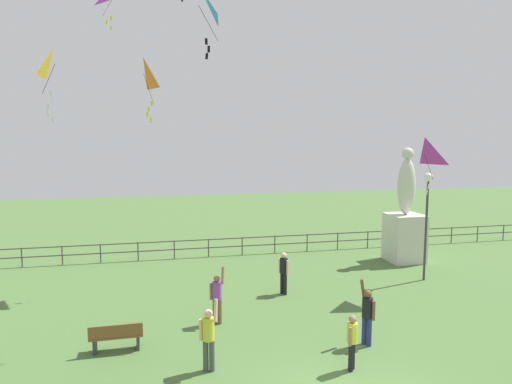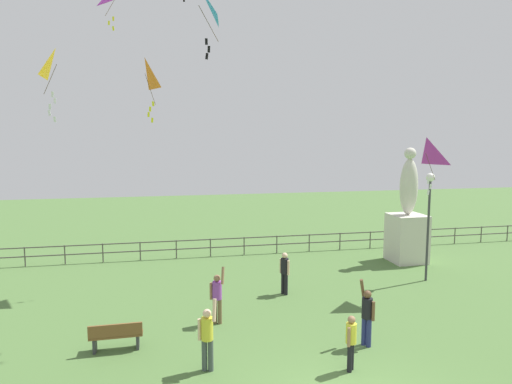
# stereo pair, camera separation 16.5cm
# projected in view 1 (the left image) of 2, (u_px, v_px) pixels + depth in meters

# --- Properties ---
(statue_monument) EXTENTS (1.64, 1.64, 5.70)m
(statue_monument) POSITION_uv_depth(u_px,v_px,m) (405.00, 225.00, 22.06)
(statue_monument) COLOR beige
(statue_monument) RESTS_ON ground_plane
(lamppost) EXTENTS (0.36, 0.36, 4.69)m
(lamppost) POSITION_uv_depth(u_px,v_px,m) (427.00, 203.00, 18.84)
(lamppost) COLOR #38383D
(lamppost) RESTS_ON ground_plane
(park_bench) EXTENTS (1.51, 0.43, 0.85)m
(park_bench) POSITION_uv_depth(u_px,v_px,m) (116.00, 336.00, 12.69)
(park_bench) COLOR brown
(park_bench) RESTS_ON ground_plane
(person_0) EXTENTS (0.33, 0.36, 1.51)m
(person_0) POSITION_uv_depth(u_px,v_px,m) (352.00, 339.00, 11.62)
(person_0) COLOR black
(person_0) RESTS_ON ground_plane
(person_1) EXTENTS (0.50, 0.39, 1.99)m
(person_1) POSITION_uv_depth(u_px,v_px,m) (209.00, 335.00, 11.56)
(person_1) COLOR #3F4C47
(person_1) RESTS_ON ground_plane
(person_2) EXTENTS (0.35, 0.54, 1.99)m
(person_2) POSITION_uv_depth(u_px,v_px,m) (367.00, 313.00, 13.02)
(person_2) COLOR navy
(person_2) RESTS_ON ground_plane
(person_3) EXTENTS (0.31, 0.45, 1.68)m
(person_3) POSITION_uv_depth(u_px,v_px,m) (284.00, 270.00, 17.36)
(person_3) COLOR black
(person_3) RESTS_ON ground_plane
(person_5) EXTENTS (0.50, 0.40, 1.96)m
(person_5) POSITION_uv_depth(u_px,v_px,m) (217.00, 295.00, 14.55)
(person_5) COLOR brown
(person_5) RESTS_ON ground_plane
(kite_0) EXTENTS (0.98, 1.20, 2.17)m
(kite_0) POSITION_uv_depth(u_px,v_px,m) (199.00, 7.00, 13.53)
(kite_0) COLOR #198CD1
(kite_2) EXTENTS (1.05, 1.11, 2.15)m
(kite_2) POSITION_uv_depth(u_px,v_px,m) (424.00, 154.00, 16.82)
(kite_2) COLOR #B22DB2
(kite_4) EXTENTS (0.76, 0.95, 2.54)m
(kite_4) POSITION_uv_depth(u_px,v_px,m) (144.00, 75.00, 17.58)
(kite_4) COLOR orange
(kite_5) EXTENTS (0.74, 1.16, 2.54)m
(kite_5) POSITION_uv_depth(u_px,v_px,m) (55.00, 66.00, 15.43)
(kite_5) COLOR yellow
(waterfront_railing) EXTENTS (36.01, 0.06, 0.95)m
(waterfront_railing) POSITION_uv_depth(u_px,v_px,m) (238.00, 243.00, 23.33)
(waterfront_railing) COLOR #4C4742
(waterfront_railing) RESTS_ON ground_plane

